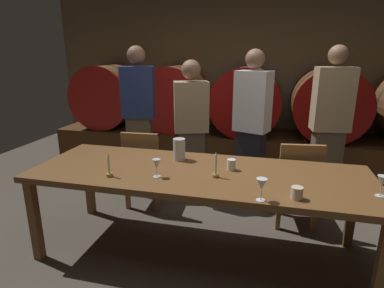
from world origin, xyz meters
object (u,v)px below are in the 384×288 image
(pitcher, at_px, (179,149))
(cup_left, at_px, (231,164))
(guest_far_left, at_px, (139,118))
(candle_right, at_px, (216,170))
(wine_glass_left, at_px, (157,165))
(wine_barrel_far_left, at_px, (109,96))
(wine_barrel_left, at_px, (175,99))
(wine_barrel_center, at_px, (246,101))
(wine_barrel_right, at_px, (329,104))
(chair_right, at_px, (297,180))
(guest_far_right, at_px, (329,128))
(guest_center_right, at_px, (252,124))
(chair_left, at_px, (144,165))
(wine_glass_right, at_px, (382,182))
(cup_right, at_px, (297,193))
(candle_left, at_px, (109,170))
(guest_center_left, at_px, (191,130))
(dining_table, at_px, (198,178))
(wine_glass_center, at_px, (262,185))

(pitcher, bearing_deg, cup_left, -16.09)
(guest_far_left, height_order, pitcher, guest_far_left)
(candle_right, xyz_separation_m, wine_glass_left, (-0.44, -0.10, 0.04))
(wine_barrel_far_left, bearing_deg, wine_barrel_left, 0.00)
(wine_barrel_center, xyz_separation_m, pitcher, (-0.43, -1.98, -0.16))
(wine_barrel_far_left, bearing_deg, wine_barrel_right, 0.00)
(wine_barrel_center, relative_size, cup_left, 10.66)
(chair_right, height_order, guest_far_right, guest_far_right)
(guest_center_right, bearing_deg, candle_right, 102.94)
(wine_barrel_far_left, relative_size, chair_left, 1.10)
(pitcher, relative_size, cup_left, 2.14)
(pitcher, height_order, wine_glass_right, pitcher)
(wine_barrel_far_left, bearing_deg, cup_right, -43.30)
(candle_left, distance_m, cup_left, 0.98)
(guest_center_right, relative_size, wine_glass_right, 11.88)
(wine_barrel_far_left, height_order, wine_glass_left, wine_barrel_far_left)
(guest_center_right, xyz_separation_m, wine_glass_left, (-0.62, -1.46, -0.03))
(guest_far_left, height_order, guest_center_right, guest_far_left)
(wine_glass_left, xyz_separation_m, cup_left, (0.54, 0.30, -0.05))
(chair_left, distance_m, wine_glass_right, 2.27)
(chair_left, bearing_deg, wine_glass_right, 153.85)
(guest_center_left, bearing_deg, candle_right, 93.34)
(guest_center_left, bearing_deg, dining_table, 87.84)
(wine_barrel_left, height_order, wine_glass_right, wine_barrel_left)
(wine_barrel_far_left, distance_m, candle_left, 2.83)
(wine_glass_left, relative_size, cup_right, 1.71)
(wine_barrel_right, xyz_separation_m, guest_center_right, (-0.96, -0.95, -0.13))
(guest_far_right, relative_size, wine_glass_left, 12.22)
(wine_barrel_left, xyz_separation_m, guest_center_left, (0.54, -1.14, -0.19))
(chair_left, xyz_separation_m, guest_center_right, (1.12, 0.56, 0.40))
(wine_glass_center, xyz_separation_m, cup_left, (-0.26, 0.52, -0.06))
(wine_barrel_center, bearing_deg, dining_table, -95.05)
(cup_right, bearing_deg, wine_barrel_far_left, 136.70)
(wine_barrel_right, distance_m, wine_glass_center, 2.75)
(wine_barrel_far_left, distance_m, chair_right, 3.24)
(candle_right, bearing_deg, wine_barrel_far_left, 132.63)
(chair_left, distance_m, guest_center_right, 1.31)
(guest_far_left, xyz_separation_m, candle_left, (0.37, -1.47, -0.10))
(wine_barrel_left, height_order, wine_glass_left, wine_barrel_left)
(wine_barrel_center, xyz_separation_m, guest_center_left, (-0.53, -1.14, -0.19))
(guest_far_left, bearing_deg, guest_center_left, 157.49)
(candle_right, height_order, cup_right, candle_right)
(dining_table, xyz_separation_m, cup_right, (0.74, -0.34, 0.10))
(wine_barrel_left, relative_size, candle_left, 5.10)
(wine_barrel_left, height_order, wine_glass_center, wine_barrel_left)
(wine_glass_left, bearing_deg, wine_barrel_left, 103.71)
(guest_center_left, height_order, wine_glass_right, guest_center_left)
(chair_right, distance_m, guest_far_right, 0.75)
(chair_right, height_order, guest_center_right, guest_center_right)
(wine_barrel_center, xyz_separation_m, cup_right, (0.55, -2.55, -0.22))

